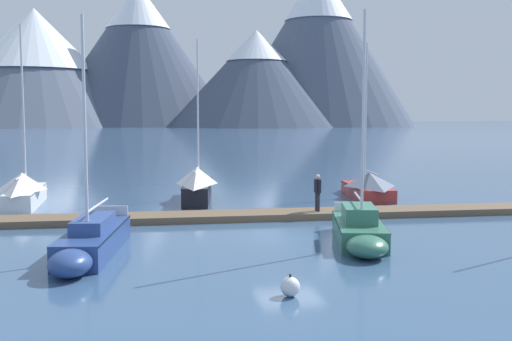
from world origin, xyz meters
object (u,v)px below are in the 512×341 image
Objects in this scene: sailboat_second_berth at (91,240)px; sailboat_far_berth at (366,185)px; sailboat_mid_dock_starboard at (360,229)px; mooring_buoy_channel_marker at (290,287)px; sailboat_nearest_berth at (24,189)px; sailboat_mid_dock_port at (198,184)px; person_on_dock at (318,190)px.

sailboat_far_berth is at bearing 38.55° from sailboat_second_berth.
mooring_buoy_channel_marker is at bearing -126.70° from sailboat_mid_dock_starboard.
sailboat_nearest_berth reaches higher than sailboat_second_berth.
sailboat_nearest_berth reaches higher than sailboat_mid_dock_port.
sailboat_nearest_berth is at bearing 137.43° from sailboat_mid_dock_starboard.
sailboat_second_berth is at bearing 179.65° from sailboat_mid_dock_starboard.
sailboat_far_berth reaches higher than mooring_buoy_channel_marker.
sailboat_mid_dock_starboard is (4.44, -12.38, -0.38)m from sailboat_mid_dock_port.
person_on_dock is (0.25, 5.72, 0.72)m from sailboat_mid_dock_starboard.
sailboat_second_berth is at bearing -112.20° from sailboat_mid_dock_port.
sailboat_second_berth is at bearing 132.74° from mooring_buoy_channel_marker.
sailboat_nearest_berth reaches higher than sailboat_far_berth.
sailboat_far_berth is 5.16× the size of person_on_dock.
sailboat_mid_dock_port is at bearing 67.80° from sailboat_second_berth.
mooring_buoy_channel_marker is (-4.45, -11.35, -1.00)m from person_on_dock.
sailboat_nearest_berth is 5.50× the size of person_on_dock.
sailboat_mid_dock_port is 5.22× the size of person_on_dock.
sailboat_second_berth is 0.89× the size of sailboat_mid_dock_port.
mooring_buoy_channel_marker is (0.24, -18.02, -0.66)m from sailboat_mid_dock_port.
mooring_buoy_channel_marker is at bearing -62.88° from sailboat_nearest_berth.
person_on_dock is at bearing -129.23° from sailboat_far_berth.
sailboat_mid_dock_port is at bearing 125.12° from person_on_dock.
sailboat_second_berth is (3.92, -12.24, -0.32)m from sailboat_nearest_berth.
sailboat_far_berth is at bearing 66.34° from sailboat_mid_dock_starboard.
person_on_dock reaches higher than mooring_buoy_channel_marker.
sailboat_mid_dock_port reaches higher than person_on_dock.
sailboat_mid_dock_port is (5.03, 12.32, 0.38)m from sailboat_second_berth.
sailboat_mid_dock_starboard is at bearing -70.28° from sailboat_mid_dock_port.
sailboat_far_berth is (5.12, 11.68, 0.15)m from sailboat_mid_dock_starboard.
sailboat_second_berth is at bearing -72.23° from sailboat_nearest_berth.
sailboat_mid_dock_starboard is at bearing -92.50° from person_on_dock.
sailboat_mid_dock_port is 8.16m from person_on_dock.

